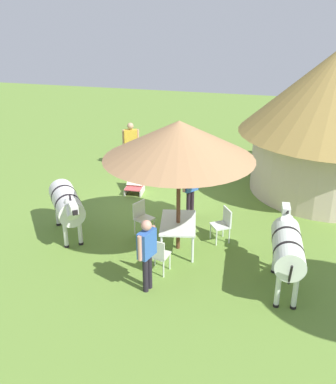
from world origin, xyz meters
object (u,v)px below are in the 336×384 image
object	(u,v)px
standing_watcher	(131,141)
zebra_nearest_camera	(67,203)
thatched_hut	(335,115)
patio_chair_west_end	(142,216)
patio_dining_table	(178,225)
striped_lounge_chair	(135,185)
shade_umbrella	(179,140)
patio_chair_near_hut	(157,254)
guest_beside_umbrella	(147,249)
zebra_toward_hut	(287,247)
zebra_by_umbrella	(189,148)
guest_behind_table	(191,185)
patio_chair_east_end	(223,223)

from	to	relation	value
standing_watcher	zebra_nearest_camera	size ratio (longest dim) A/B	0.84
thatched_hut	patio_chair_west_end	world-z (taller)	thatched_hut
patio_dining_table	striped_lounge_chair	size ratio (longest dim) A/B	1.88
shade_umbrella	patio_chair_near_hut	distance (m)	2.65
shade_umbrella	guest_beside_umbrella	bearing A→B (deg)	-7.37
standing_watcher	striped_lounge_chair	distance (m)	2.44
thatched_hut	zebra_toward_hut	size ratio (longest dim) A/B	2.46
patio_chair_west_end	patio_chair_near_hut	bearing A→B (deg)	53.39
patio_chair_near_hut	zebra_nearest_camera	world-z (taller)	zebra_nearest_camera
patio_chair_west_end	zebra_by_umbrella	distance (m)	4.52
guest_behind_table	zebra_nearest_camera	world-z (taller)	guest_behind_table
patio_dining_table	patio_chair_west_end	world-z (taller)	patio_chair_west_end
striped_lounge_chair	zebra_toward_hut	world-z (taller)	zebra_toward_hut
striped_lounge_chair	zebra_nearest_camera	distance (m)	3.33
striped_lounge_chair	zebra_toward_hut	bearing A→B (deg)	135.10
zebra_nearest_camera	patio_chair_west_end	bearing A→B (deg)	162.55
standing_watcher	zebra_toward_hut	bearing A→B (deg)	111.76
patio_dining_table	zebra_toward_hut	size ratio (longest dim) A/B	0.65
patio_chair_west_end	patio_chair_near_hut	xyz separation A→B (m)	(1.77, 0.92, 0.00)
shade_umbrella	patio_dining_table	world-z (taller)	shade_umbrella
patio_chair_west_end	thatched_hut	bearing A→B (deg)	156.78
patio_chair_west_end	zebra_by_umbrella	xyz separation A→B (m)	(-4.48, 0.35, 0.48)
patio_chair_near_hut	guest_behind_table	xyz separation A→B (m)	(-3.10, 0.12, 0.44)
guest_behind_table	zebra_nearest_camera	distance (m)	3.48
striped_lounge_chair	patio_chair_west_end	bearing A→B (deg)	108.46
patio_chair_west_end	striped_lounge_chair	size ratio (longest dim) A/B	1.09
patio_dining_table	thatched_hut	bearing A→B (deg)	141.48
thatched_hut	patio_chair_east_end	distance (m)	5.38
thatched_hut	patio_chair_near_hut	xyz separation A→B (m)	(6.04, -4.03, -1.99)
guest_beside_umbrella	patio_chair_near_hut	bearing A→B (deg)	13.11
thatched_hut	guest_behind_table	distance (m)	5.13
guest_beside_umbrella	zebra_nearest_camera	size ratio (longest dim) A/B	0.83
patio_chair_east_end	patio_chair_west_end	xyz separation A→B (m)	(0.13, -2.16, 0.00)
thatched_hut	patio_chair_east_end	xyz separation A→B (m)	(4.14, -2.79, -1.99)
patio_chair_near_hut	standing_watcher	size ratio (longest dim) A/B	0.53
guest_behind_table	zebra_by_umbrella	world-z (taller)	guest_behind_table
patio_chair_west_end	striped_lounge_chair	bearing A→B (deg)	-131.91
patio_dining_table	standing_watcher	world-z (taller)	standing_watcher
zebra_by_umbrella	striped_lounge_chair	bearing A→B (deg)	172.82
patio_chair_near_hut	standing_watcher	bearing A→B (deg)	122.47
guest_beside_umbrella	standing_watcher	distance (m)	7.64
thatched_hut	zebra_toward_hut	distance (m)	6.20
thatched_hut	guest_behind_table	world-z (taller)	thatched_hut
patio_chair_east_end	thatched_hut	bearing A→B (deg)	-66.55
guest_beside_umbrella	striped_lounge_chair	bearing A→B (deg)	38.03
striped_lounge_chair	patio_dining_table	bearing A→B (deg)	121.14
thatched_hut	guest_beside_umbrella	bearing A→B (deg)	-31.33
guest_beside_umbrella	zebra_toward_hut	distance (m)	2.97
guest_beside_umbrella	striped_lounge_chair	world-z (taller)	guest_beside_umbrella
patio_dining_table	patio_chair_near_hut	xyz separation A→B (m)	(1.22, -0.20, -0.14)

